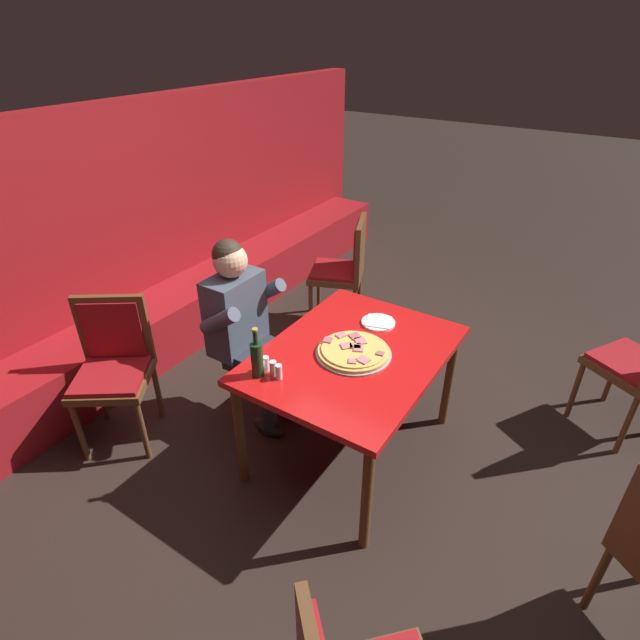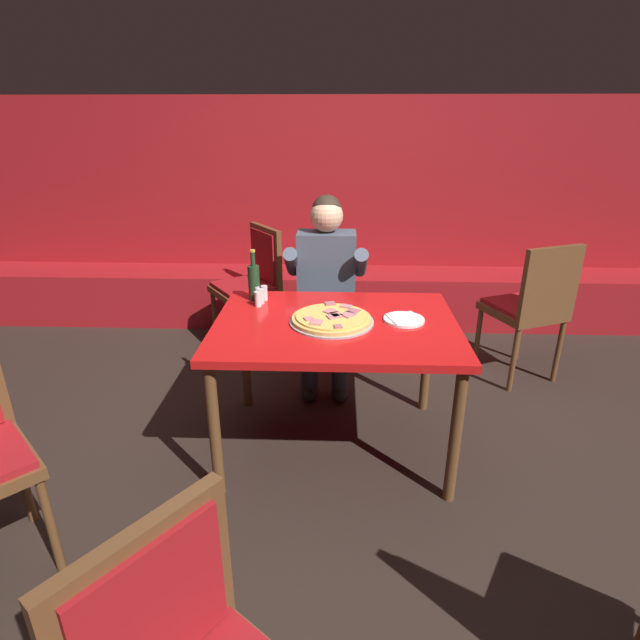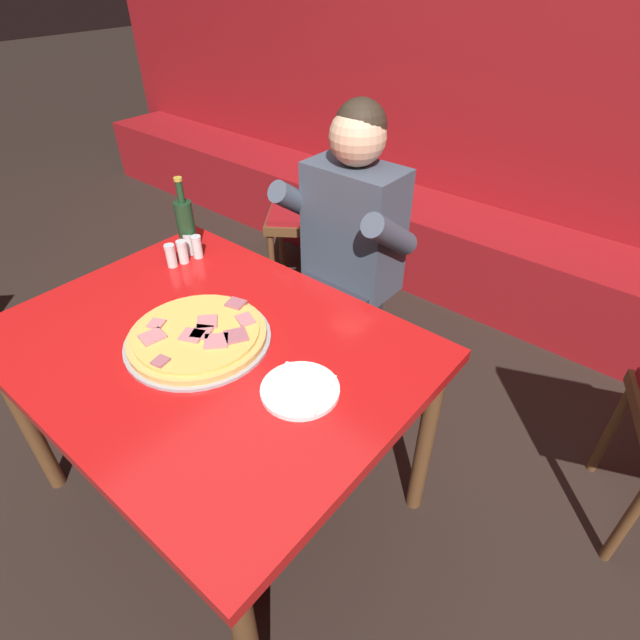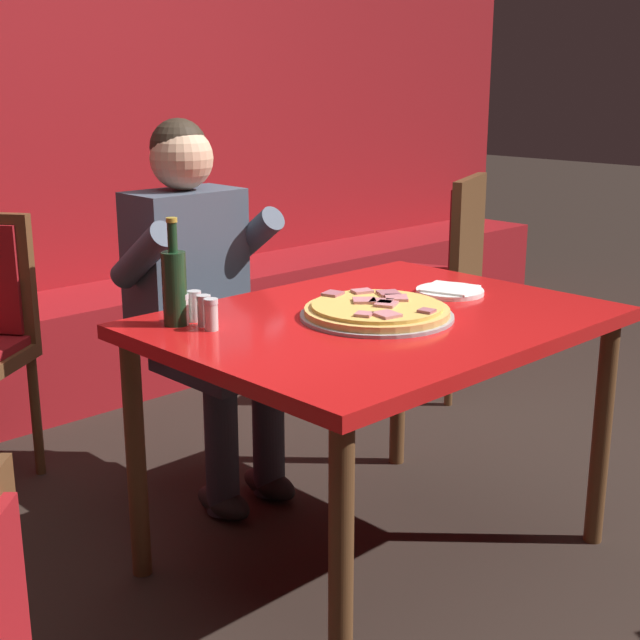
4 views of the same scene
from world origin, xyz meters
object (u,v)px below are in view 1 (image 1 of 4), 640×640
Objects in this scene: dining_chair_near_left at (113,361)px; dining_chair_far_right at (345,265)px; shaker_parmesan at (261,369)px; diner_seated_blue_shirt at (247,327)px; shaker_oregano at (266,364)px; main_dining_table at (353,363)px; pizza at (354,351)px; shaker_red_pepper_flakes at (279,373)px; shaker_black_pepper at (273,369)px; beer_bottle at (257,358)px; plate_white_paper at (378,322)px.

dining_chair_far_right is at bearing -14.53° from dining_chair_near_left.
shaker_parmesan is 0.07× the size of diner_seated_blue_shirt.
dining_chair_far_right reaches higher than shaker_oregano.
dining_chair_far_right is (1.31, 0.83, -0.10)m from main_dining_table.
pizza is 1.50m from dining_chair_near_left.
shaker_red_pepper_flakes is at bearing -124.06° from diner_seated_blue_shirt.
dining_chair_far_right is at bearing 18.31° from shaker_black_pepper.
beer_bottle is 0.23× the size of diner_seated_blue_shirt.
dining_chair_near_left is at bearing 165.47° from dining_chair_far_right.
pizza is 0.45× the size of dining_chair_near_left.
dining_chair_near_left reaches higher than shaker_oregano.
dining_chair_near_left is (-0.22, 1.13, -0.23)m from shaker_red_pepper_flakes.
shaker_oregano is 0.09× the size of dining_chair_far_right.
dining_chair_near_left is (-1.01, 1.31, -0.20)m from plate_white_paper.
shaker_red_pepper_flakes is at bearing 166.90° from plate_white_paper.
diner_seated_blue_shirt is at bearing 120.44° from plate_white_paper.
diner_seated_blue_shirt is (0.35, 0.49, -0.09)m from shaker_black_pepper.
plate_white_paper is at bearing -16.37° from shaker_black_pepper.
diner_seated_blue_shirt is at bearing -45.48° from dining_chair_near_left.
dining_chair_near_left is (-0.66, 1.34, -0.11)m from main_dining_table.
dining_chair_near_left reaches higher than shaker_black_pepper.
shaker_black_pepper is (-0.42, 0.25, 0.12)m from main_dining_table.
beer_bottle is 3.40× the size of shaker_oregano.
shaker_red_pepper_flakes is 0.65m from diner_seated_blue_shirt.
shaker_red_pepper_flakes is (-0.01, -0.04, 0.00)m from shaker_black_pepper.
beer_bottle is 1.87m from dining_chair_far_right.
shaker_black_pepper is 1.84m from dining_chair_far_right.
main_dining_table is at bearing -33.96° from shaker_parmesan.
diner_seated_blue_shirt reaches higher than shaker_parmesan.
diner_seated_blue_shirt is at bearing 95.40° from main_dining_table.
shaker_black_pepper is 0.07× the size of diner_seated_blue_shirt.
shaker_parmesan is at bearing -163.60° from dining_chair_far_right.
dining_chair_far_right reaches higher than dining_chair_near_left.
dining_chair_far_right is (1.74, 0.62, -0.22)m from shaker_red_pepper_flakes.
pizza is 1.47× the size of beer_bottle.
shaker_black_pepper is at bearing -54.63° from beer_bottle.
beer_bottle is 0.11m from shaker_black_pepper.
beer_bottle is at bearing -133.19° from diner_seated_blue_shirt.
diner_seated_blue_shirt is (-0.42, 0.72, -0.06)m from plate_white_paper.
dining_chair_near_left is at bearing 101.05° from shaker_parmesan.
shaker_red_pepper_flakes is (0.04, -0.11, -0.07)m from beer_bottle.
dining_chair_near_left is at bearing 103.45° from shaker_oregano.
pizza is 0.37m from plate_white_paper.
shaker_parmesan is 0.59m from diner_seated_blue_shirt.
shaker_parmesan is 0.09× the size of dining_chair_far_right.
dining_chair_far_right is (1.38, 0.09, -0.13)m from diner_seated_blue_shirt.
shaker_oregano is at bearing 79.28° from shaker_black_pepper.
shaker_parmesan is (0.01, -0.01, -0.07)m from beer_bottle.
main_dining_table is at bearing -30.95° from shaker_black_pepper.
shaker_parmesan is (-0.43, 0.31, 0.02)m from pizza.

